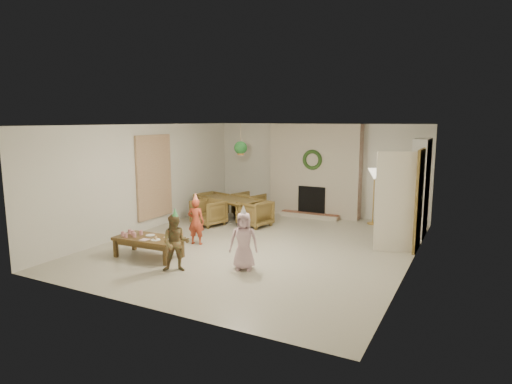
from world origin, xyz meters
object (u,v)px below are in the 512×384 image
Objects in this scene: dining_chair_left at (211,205)px; dining_chair_right at (255,213)px; dining_table at (230,209)px; child_pink at (244,241)px; child_plaid at (176,243)px; child_red at (196,222)px; dining_chair_near at (208,212)px; coffee_table_top at (148,239)px; dining_chair_far at (249,204)px.

dining_chair_right is at bearing -90.00° from dining_chair_left.
dining_table is 0.91m from dining_chair_right.
dining_chair_left is at bearing 108.17° from child_pink.
child_red is at bearing 83.52° from child_plaid.
child_plaid reaches higher than dining_chair_near.
dining_chair_right reaches higher than coffee_table_top.
child_red is 0.96× the size of child_pink.
dining_chair_right is 0.55× the size of coffee_table_top.
coffee_table_top is at bearing -149.67° from dining_chair_left.
dining_chair_near is at bearing 111.63° from child_pink.
dining_chair_near is 1.45m from dining_chair_far.
dining_table is at bearing 77.53° from child_plaid.
dining_chair_near is (-0.20, -0.70, 0.03)m from dining_table.
coffee_table_top is 1.20m from child_red.
dining_chair_right is 2.02m from child_red.
dining_table is 0.73m from dining_chair_far.
child_pink reaches higher than dining_chair_left.
dining_chair_left is (-0.50, 0.90, 0.00)m from dining_chair_near.
dining_chair_far is 0.69× the size of child_pink.
coffee_table_top is 1.25× the size of child_pink.
child_plaid is at bearing 20.75° from dining_chair_right.
dining_chair_near is 0.55× the size of coffee_table_top.
dining_chair_left is 0.55× the size of coffee_table_top.
child_plaid is 0.98× the size of child_pink.
dining_chair_near and dining_chair_left have the same top height.
dining_chair_far is 2.95m from child_red.
dining_chair_left is 1.64m from dining_chair_right.
child_red reaches higher than dining_chair_far.
dining_table is 3.95m from child_plaid.
dining_chair_near and dining_chair_far have the same top height.
dining_chair_left is 0.69× the size of child_pink.
dining_chair_far is 1.00× the size of dining_chair_left.
dining_chair_far is 0.72× the size of child_red.
child_pink reaches higher than dining_chair_far.
dining_chair_far is at bearing -128.66° from dining_chair_right.
dining_table is 2.34× the size of dining_chair_right.
child_plaid is at bearing 118.20° from dining_chair_far.
dining_chair_near is at bearing 84.35° from child_plaid.
child_pink is (2.17, -3.15, 0.22)m from dining_table.
dining_chair_left is 0.72× the size of child_red.
child_red is (0.31, -2.93, 0.17)m from dining_chair_far.
coffee_table_top is (0.02, -4.09, 0.04)m from dining_chair_far.
dining_chair_near is at bearing 96.34° from coffee_table_top.
dining_chair_near is 1.00× the size of dining_chair_far.
coffee_table_top is (0.92, -3.59, 0.04)m from dining_chair_left.
dining_chair_far and dining_chair_left have the same top height.
child_pink reaches higher than dining_table.
dining_chair_near is at bearing -51.34° from dining_chair_right.
dining_table reaches higher than coffee_table_top.
dining_table is at bearing 91.18° from coffee_table_top.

